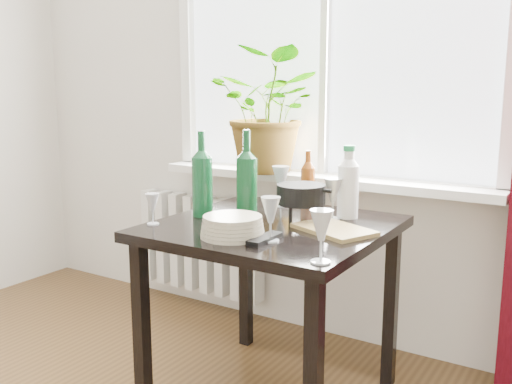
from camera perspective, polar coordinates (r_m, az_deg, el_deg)
The scene contains 18 objects.
window at distance 2.82m, azimuth 7.21°, elevation 17.31°, with size 1.72×0.08×1.62m.
windowsill at distance 2.77m, azimuth 6.23°, elevation 1.35°, with size 1.72×0.20×0.04m.
radiator at distance 3.28m, azimuth -5.60°, elevation -5.14°, with size 0.80×0.10×0.55m.
table at distance 2.24m, azimuth 1.69°, elevation -5.43°, with size 0.85×0.85×0.74m.
potted_plant at distance 2.80m, azimuth 1.51°, elevation 8.12°, with size 0.54×0.47×0.60m, color #29651A.
wine_bottle_left at distance 2.32m, azimuth -5.41°, elevation 1.91°, with size 0.08×0.08×0.36m, color #0C421F, non-canonical shape.
wine_bottle_right at distance 2.29m, azimuth -0.94°, elevation 1.90°, with size 0.08×0.08×0.36m, color #0B3A19, non-canonical shape.
bottle_amber at distance 2.51m, azimuth 5.21°, elevation 1.38°, with size 0.06×0.06×0.25m, color #76350D, non-canonical shape.
cleaning_bottle at distance 2.31m, azimuth 9.22°, elevation 1.07°, with size 0.08×0.08×0.30m, color white, non-canonical shape.
wineglass_front_right at distance 1.95m, azimuth 1.46°, elevation -2.71°, with size 0.07×0.07×0.16m, color #B0BABE, non-canonical shape.
wineglass_far_right at distance 1.72m, azimuth 6.54°, elevation -4.37°, with size 0.07×0.07×0.17m, color silver, non-canonical shape.
wineglass_back_center at distance 2.29m, azimuth 7.69°, elevation -0.64°, with size 0.07×0.07×0.17m, color #B7C0C5, non-canonical shape.
wineglass_back_left at distance 2.52m, azimuth 2.49°, elevation 0.63°, with size 0.08×0.08×0.18m, color silver, non-canonical shape.
wineglass_front_left at distance 2.22m, azimuth -10.30°, elevation -1.68°, with size 0.05×0.05×0.12m, color silver, non-canonical shape.
plate_stack at distance 2.02m, azimuth -2.36°, elevation -3.49°, with size 0.23×0.23×0.07m, color #BCB59C.
fondue_pot at distance 2.24m, azimuth 4.52°, elevation -1.11°, with size 0.22×0.19×0.15m, color black, non-canonical shape.
tv_remote at distance 1.96m, azimuth 0.90°, elevation -4.70°, with size 0.05×0.17×0.02m, color black.
cutting_board at distance 2.11m, azimuth 7.80°, elevation -3.74°, with size 0.29×0.19×0.02m, color olive.
Camera 1 is at (1.19, -0.31, 1.27)m, focal length 40.00 mm.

